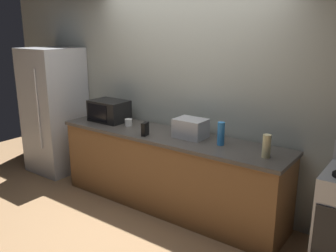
{
  "coord_description": "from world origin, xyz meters",
  "views": [
    {
      "loc": [
        2.33,
        -2.79,
        2.09
      ],
      "look_at": [
        0.0,
        0.4,
        1.0
      ],
      "focal_mm": 38.76,
      "sensor_mm": 36.0,
      "label": 1
    }
  ],
  "objects": [
    {
      "name": "back_wall",
      "position": [
        0.0,
        0.81,
        1.35
      ],
      "size": [
        6.4,
        0.1,
        2.7
      ],
      "primitive_type": "cube",
      "color": "#9EA399",
      "rests_on": "ground_plane"
    },
    {
      "name": "cordless_phone",
      "position": [
        -0.19,
        0.22,
        0.98
      ],
      "size": [
        0.08,
        0.12,
        0.15
      ],
      "primitive_type": "cube",
      "rotation": [
        0.0,
        0.0,
        0.24
      ],
      "color": "black",
      "rests_on": "counter_run"
    },
    {
      "name": "refrigerator",
      "position": [
        -2.05,
        0.4,
        0.9
      ],
      "size": [
        0.72,
        0.73,
        1.8
      ],
      "color": "#B7BABF",
      "rests_on": "ground_plane"
    },
    {
      "name": "counter_run",
      "position": [
        0.0,
        0.4,
        0.45
      ],
      "size": [
        2.84,
        0.64,
        0.9
      ],
      "color": "brown",
      "rests_on": "ground_plane"
    },
    {
      "name": "toaster_oven",
      "position": [
        0.27,
        0.46,
        1.01
      ],
      "size": [
        0.34,
        0.26,
        0.21
      ],
      "primitive_type": "cube",
      "color": "#B7BABF",
      "rests_on": "counter_run"
    },
    {
      "name": "bottle_hand_soap",
      "position": [
        1.18,
        0.34,
        1.01
      ],
      "size": [
        0.08,
        0.08,
        0.22
      ],
      "primitive_type": "cylinder",
      "color": "beige",
      "rests_on": "counter_run"
    },
    {
      "name": "mug_white",
      "position": [
        -0.61,
        0.41,
        0.94
      ],
      "size": [
        0.09,
        0.09,
        0.09
      ],
      "primitive_type": "cylinder",
      "color": "white",
      "rests_on": "counter_run"
    },
    {
      "name": "microwave",
      "position": [
        -0.98,
        0.45,
        1.04
      ],
      "size": [
        0.48,
        0.35,
        0.27
      ],
      "color": "black",
      "rests_on": "counter_run"
    },
    {
      "name": "ground_plane",
      "position": [
        0.0,
        0.0,
        0.0
      ],
      "size": [
        8.0,
        8.0,
        0.0
      ],
      "primitive_type": "plane",
      "color": "#93704C"
    },
    {
      "name": "bottle_spray_cleaner",
      "position": [
        0.66,
        0.42,
        1.02
      ],
      "size": [
        0.07,
        0.07,
        0.24
      ],
      "primitive_type": "cylinder",
      "color": "#338CE5",
      "rests_on": "counter_run"
    }
  ]
}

